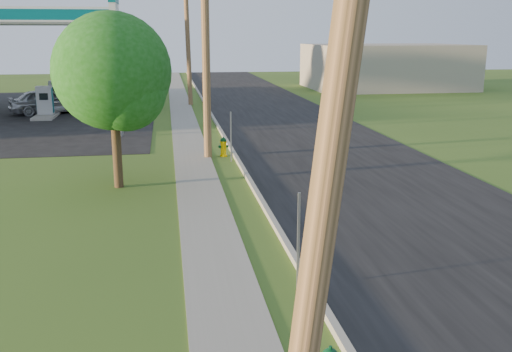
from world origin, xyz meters
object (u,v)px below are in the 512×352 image
(price_pylon, at_px, (115,23))
(hydrant_far, at_px, (207,119))
(hydrant_mid, at_px, (223,147))
(utility_pole_mid, at_px, (206,34))
(car_silver, at_px, (48,101))
(fuel_pump_se, at_px, (57,98))
(utility_pole_far, at_px, (188,36))
(tree_verge, at_px, (115,76))
(fuel_pump_ne, at_px, (45,106))
(tree_lot, at_px, (116,43))
(utility_pole_near, at_px, (344,53))

(price_pylon, distance_m, hydrant_far, 7.25)
(hydrant_mid, distance_m, hydrant_far, 8.07)
(utility_pole_mid, distance_m, car_silver, 17.77)
(fuel_pump_se, distance_m, price_pylon, 13.40)
(utility_pole_far, xyz_separation_m, hydrant_mid, (0.65, -17.93, -4.40))
(price_pylon, distance_m, tree_verge, 10.01)
(fuel_pump_ne, relative_size, price_pylon, 0.47)
(fuel_pump_ne, height_order, hydrant_mid, fuel_pump_ne)
(fuel_pump_se, bearing_deg, hydrant_far, -43.05)
(utility_pole_far, distance_m, hydrant_mid, 18.47)
(utility_pole_far, height_order, fuel_pump_ne, utility_pole_far)
(fuel_pump_ne, xyz_separation_m, tree_lot, (3.53, 11.00, 3.50))
(fuel_pump_se, distance_m, hydrant_mid, 19.44)
(utility_pole_mid, bearing_deg, price_pylon, 125.34)
(fuel_pump_se, relative_size, hydrant_mid, 3.89)
(fuel_pump_ne, distance_m, fuel_pump_se, 4.00)
(tree_lot, distance_m, hydrant_far, 17.36)
(utility_pole_mid, bearing_deg, utility_pole_far, 90.00)
(fuel_pump_se, bearing_deg, price_pylon, -66.50)
(fuel_pump_ne, relative_size, car_silver, 0.68)
(price_pylon, bearing_deg, hydrant_mid, -50.01)
(utility_pole_near, height_order, tree_lot, utility_pole_near)
(fuel_pump_ne, distance_m, tree_lot, 12.07)
(utility_pole_mid, distance_m, utility_pole_far, 18.00)
(fuel_pump_ne, relative_size, fuel_pump_se, 1.00)
(price_pylon, relative_size, tree_verge, 1.20)
(hydrant_mid, bearing_deg, hydrant_far, 90.54)
(car_silver, bearing_deg, price_pylon, -169.64)
(fuel_pump_se, relative_size, hydrant_far, 4.18)
(utility_pole_far, bearing_deg, hydrant_mid, -87.92)
(hydrant_far, height_order, car_silver, car_silver)
(utility_pole_near, relative_size, car_silver, 2.03)
(utility_pole_mid, relative_size, price_pylon, 1.43)
(tree_verge, distance_m, hydrant_mid, 6.69)
(utility_pole_far, bearing_deg, utility_pole_near, -90.00)
(utility_pole_near, relative_size, price_pylon, 1.38)
(utility_pole_mid, xyz_separation_m, hydrant_mid, (0.65, 0.07, -4.55))
(tree_verge, bearing_deg, hydrant_far, 73.22)
(tree_lot, xyz_separation_m, hydrant_far, (5.95, -15.85, -3.85))
(utility_pole_mid, bearing_deg, hydrant_mid, 6.54)
(price_pylon, bearing_deg, hydrant_far, 30.62)
(fuel_pump_se, bearing_deg, utility_pole_far, 6.41)
(fuel_pump_se, bearing_deg, car_silver, -94.36)
(tree_lot, relative_size, car_silver, 1.40)
(utility_pole_far, distance_m, price_pylon, 13.11)
(utility_pole_near, bearing_deg, tree_verge, 103.13)
(utility_pole_near, bearing_deg, car_silver, 105.51)
(utility_pole_mid, relative_size, fuel_pump_ne, 3.06)
(tree_verge, bearing_deg, utility_pole_far, 81.88)
(utility_pole_mid, xyz_separation_m, tree_lot, (-5.37, 24.00, -0.73))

